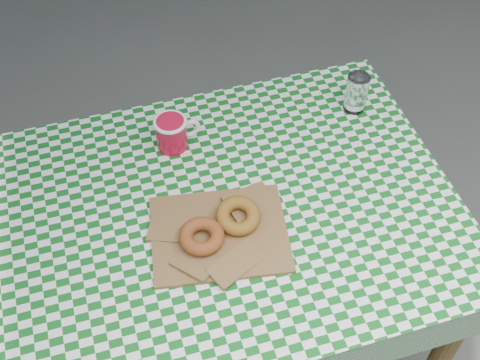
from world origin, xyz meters
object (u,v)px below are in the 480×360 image
table (206,291)px  coffee_mug (171,133)px  paper_bag (219,233)px  drinking_glass (356,93)px

table → coffee_mug: size_ratio=7.65×
paper_bag → drinking_glass: 0.61m
table → coffee_mug: (-0.03, 0.26, 0.43)m
paper_bag → drinking_glass: drinking_glass is taller
table → drinking_glass: (0.52, 0.29, 0.44)m
drinking_glass → coffee_mug: bearing=-177.1°
paper_bag → coffee_mug: coffee_mug is taller
table → drinking_glass: drinking_glass is taller
coffee_mug → drinking_glass: bearing=-5.5°
drinking_glass → table: bearing=-151.0°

